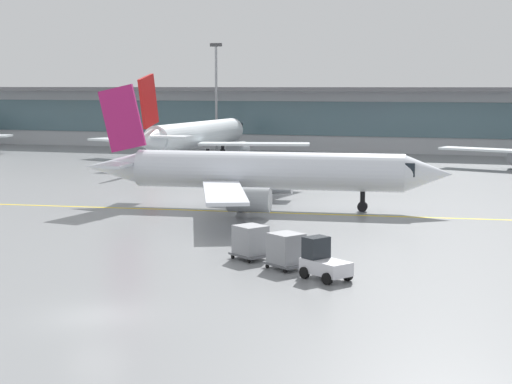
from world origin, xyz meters
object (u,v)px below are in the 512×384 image
Objects in this scene: gate_airplane_1 at (196,135)px; baggage_tug at (323,262)px; cargo_dolly_lead at (286,250)px; cargo_dolly_trailing at (250,241)px; taxiing_regional_jet at (263,172)px; apron_light_mast_1 at (216,93)px.

gate_airplane_1 is 11.50× the size of baggage_tug.
baggage_tug is 2.92m from cargo_dolly_lead.
cargo_dolly_lead and cargo_dolly_trailing have the same top height.
cargo_dolly_lead is 1.00× the size of cargo_dolly_trailing.
gate_airplane_1 reaches higher than taxiing_regional_jet.
cargo_dolly_lead is at bearing 180.00° from baggage_tug.
taxiing_regional_jet is 10.22× the size of baggage_tug.
cargo_dolly_lead is (-2.41, 1.63, 0.16)m from baggage_tug.
gate_airplane_1 reaches higher than baggage_tug.
apron_light_mast_1 is (-23.54, 52.00, 5.72)m from taxiing_regional_jet.
cargo_dolly_trailing is at bearing 180.00° from baggage_tug.
taxiing_regional_jet is 24.46m from baggage_tug.
baggage_tug is at bearing -71.85° from taxiing_regional_jet.
apron_light_mast_1 is (-2.60, 14.35, 5.34)m from gate_airplane_1.
gate_airplane_1 is at bearing 148.83° from cargo_dolly_trailing.
cargo_dolly_trailing is at bearing -180.00° from cargo_dolly_lead.
taxiing_regional_jet is 11.39× the size of cargo_dolly_trailing.
cargo_dolly_trailing is (5.11, -18.78, -1.93)m from taxiing_regional_jet.
gate_airplane_1 is 15.53m from apron_light_mast_1.
gate_airplane_1 is 12.82× the size of cargo_dolly_lead.
taxiing_regional_jet reaches higher than baggage_tug.
gate_airplane_1 is at bearing -79.72° from apron_light_mast_1.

